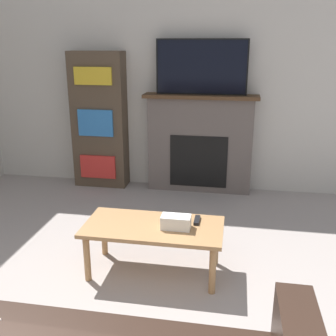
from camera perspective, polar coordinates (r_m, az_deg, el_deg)
The scene contains 7 objects.
wall_back at distance 4.75m, azimuth 2.60°, elevation 13.10°, with size 6.02×0.06×2.70m.
fireplace at distance 4.71m, azimuth 4.63°, elevation 3.60°, with size 1.33×0.28×1.16m.
tv at distance 4.56m, azimuth 4.89°, elevation 14.39°, with size 1.03×0.03×0.61m.
coffee_table at distance 3.06m, azimuth -2.13°, elevation -9.18°, with size 1.06×0.52×0.41m.
tissue_box at distance 2.97m, azimuth 1.16°, elevation -7.84°, with size 0.22×0.12×0.10m.
remote_control at distance 3.09m, azimuth 4.22°, elevation -7.56°, with size 0.04×0.15×0.02m.
bookshelf at distance 4.91m, azimuth -9.93°, elevation 6.74°, with size 0.65×0.29×1.64m.
Camera 1 is at (0.61, -0.48, 1.74)m, focal length 42.00 mm.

